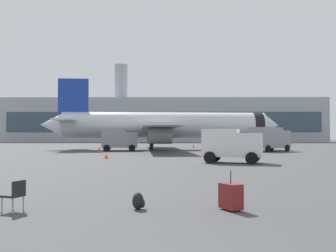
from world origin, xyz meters
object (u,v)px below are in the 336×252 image
at_px(safety_cone_far, 193,146).
at_px(gate_chair, 15,194).
at_px(traveller_backpack, 138,201).
at_px(safety_cone_near, 99,149).
at_px(safety_cone_mid, 106,155).
at_px(airplane_at_gate, 163,125).
at_px(fuel_truck, 269,138).
at_px(rolling_suitcase, 231,196).
at_px(service_truck, 119,139).
at_px(cargo_van, 231,144).

relative_size(safety_cone_far, gate_chair, 0.92).
xyz_separation_m(traveller_backpack, gate_chair, (-3.34, -0.38, 0.27)).
height_order(safety_cone_near, safety_cone_far, safety_cone_far).
bearing_deg(safety_cone_mid, safety_cone_near, 103.59).
distance_m(airplane_at_gate, fuel_truck, 15.58).
bearing_deg(safety_cone_mid, gate_chair, -85.77).
height_order(airplane_at_gate, rolling_suitcase, airplane_at_gate).
distance_m(safety_cone_near, safety_cone_mid, 15.03).
height_order(service_truck, traveller_backpack, service_truck).
height_order(safety_cone_mid, traveller_backpack, safety_cone_mid).
xyz_separation_m(cargo_van, rolling_suitcase, (-2.89, -18.06, -1.06)).
relative_size(safety_cone_near, gate_chair, 0.87).
distance_m(service_truck, cargo_van, 24.98).
height_order(safety_cone_mid, rolling_suitcase, rolling_suitcase).
height_order(airplane_at_gate, service_truck, airplane_at_gate).
bearing_deg(service_truck, safety_cone_mid, -85.87).
distance_m(airplane_at_gate, cargo_van, 27.68).
relative_size(safety_cone_mid, gate_chair, 0.74).
bearing_deg(rolling_suitcase, airplane_at_gate, 93.81).
bearing_deg(service_truck, safety_cone_near, -141.06).
bearing_deg(service_truck, safety_cone_far, 53.09).
relative_size(cargo_van, rolling_suitcase, 4.36).
bearing_deg(gate_chair, traveller_backpack, 6.49).
distance_m(airplane_at_gate, safety_cone_near, 11.19).
bearing_deg(gate_chair, safety_cone_far, 81.74).
xyz_separation_m(cargo_van, traveller_backpack, (-5.48, -18.00, -1.22)).
bearing_deg(gate_chair, fuel_truck, 66.40).
bearing_deg(safety_cone_near, cargo_van, -54.94).
bearing_deg(fuel_truck, cargo_van, -111.76).
distance_m(service_truck, safety_cone_near, 3.25).
relative_size(service_truck, safety_cone_near, 6.68).
relative_size(fuel_truck, traveller_backpack, 12.83).
xyz_separation_m(safety_cone_near, rolling_suitcase, (11.24, -38.19, 0.02)).
relative_size(safety_cone_near, safety_cone_mid, 1.18).
bearing_deg(airplane_at_gate, safety_cone_near, -140.36).
xyz_separation_m(airplane_at_gate, cargo_van, (5.89, -26.95, -2.21)).
bearing_deg(fuel_truck, airplane_at_gate, 156.94).
bearing_deg(airplane_at_gate, cargo_van, -77.67).
bearing_deg(service_truck, rolling_suitcase, -77.49).
bearing_deg(service_truck, fuel_truck, -3.20).
xyz_separation_m(safety_cone_near, safety_cone_far, (13.28, 16.46, 0.02)).
relative_size(fuel_truck, gate_chair, 7.16).
bearing_deg(traveller_backpack, safety_cone_far, 85.15).
bearing_deg(airplane_at_gate, service_truck, -140.08).
xyz_separation_m(fuel_truck, safety_cone_mid, (-18.93, -15.37, -1.46)).
distance_m(airplane_at_gate, rolling_suitcase, 45.23).
bearing_deg(safety_cone_far, fuel_truck, -59.65).
xyz_separation_m(rolling_suitcase, traveller_backpack, (-2.59, 0.06, -0.16)).
relative_size(cargo_van, traveller_backpack, 9.99).
xyz_separation_m(safety_cone_near, safety_cone_mid, (3.53, -14.60, -0.06)).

